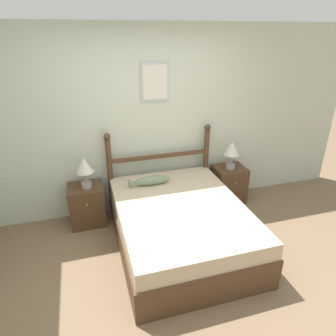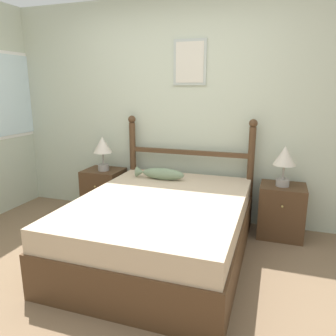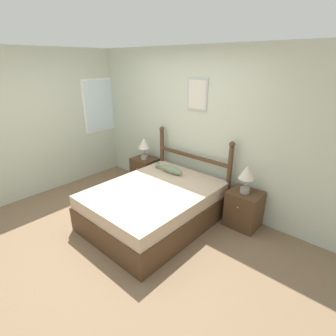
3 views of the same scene
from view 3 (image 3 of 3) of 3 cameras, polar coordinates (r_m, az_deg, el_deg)
name	(u,v)px [view 3 (image 3 of 3)]	position (r m, az deg, el deg)	size (l,w,h in m)	color
ground_plane	(114,236)	(3.95, -11.75, -14.26)	(16.00, 16.00, 0.00)	#7A6047
wall_back	(190,127)	(4.52, 4.82, 8.91)	(6.40, 0.08, 2.55)	beige
wall_left	(34,125)	(5.21, -27.13, 8.35)	(0.08, 6.40, 2.55)	beige
bed	(154,206)	(4.02, -2.99, -8.17)	(1.49, 1.95, 0.57)	#4C331E
headboard	(192,165)	(4.49, 5.33, 0.75)	(1.51, 0.09, 1.23)	#4C331E
nightstand_left	(145,172)	(5.21, -5.01, -0.79)	(0.46, 0.42, 0.56)	#4C331E
nightstand_right	(244,209)	(4.09, 16.18, -8.59)	(0.46, 0.42, 0.56)	#4C331E
table_lamp_left	(144,145)	(4.98, -5.27, 5.06)	(0.23, 0.23, 0.42)	gray
table_lamp_right	(247,174)	(3.83, 16.77, -1.32)	(0.23, 0.23, 0.42)	gray
fish_pillow	(169,169)	(4.40, 0.28, -0.22)	(0.55, 0.12, 0.13)	gray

